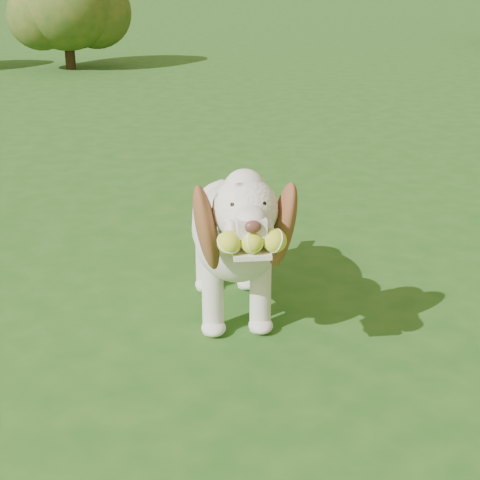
{
  "coord_description": "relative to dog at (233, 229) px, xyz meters",
  "views": [
    {
      "loc": [
        -0.46,
        -3.5,
        1.66
      ],
      "look_at": [
        -0.29,
        -0.55,
        0.51
      ],
      "focal_mm": 55.0,
      "sensor_mm": 36.0,
      "label": 1
    }
  ],
  "objects": [
    {
      "name": "dog",
      "position": [
        0.0,
        0.0,
        0.0
      ],
      "size": [
        0.48,
        1.34,
        0.87
      ],
      "rotation": [
        0.0,
        0.0,
        0.06
      ],
      "color": "silver",
      "rests_on": "ground"
    },
    {
      "name": "ground",
      "position": [
        0.31,
        0.28,
        -0.47
      ],
      "size": [
        80.0,
        80.0,
        0.0
      ],
      "primitive_type": "plane",
      "color": "#1E4F16",
      "rests_on": "ground"
    },
    {
      "name": "shrub_b",
      "position": [
        -2.13,
        8.57,
        0.45
      ],
      "size": [
        1.5,
        1.5,
        1.56
      ],
      "color": "#382314",
      "rests_on": "ground"
    }
  ]
}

